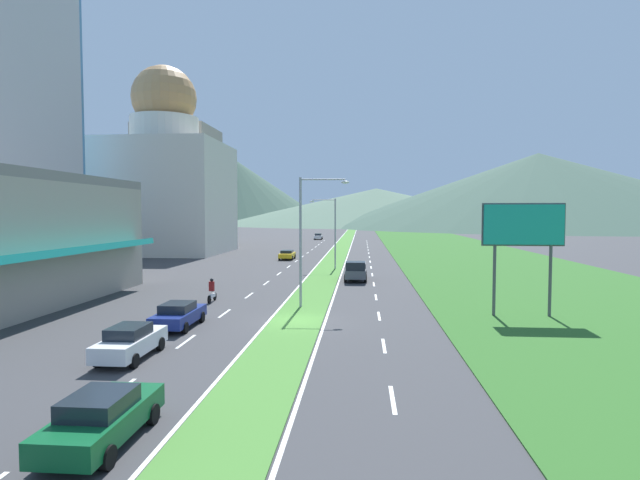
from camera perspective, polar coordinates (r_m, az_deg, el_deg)
ground_plane at (r=31.51m, az=-2.63°, el=-9.16°), size 600.00×600.00×0.00m
grass_median at (r=90.87m, az=2.25°, el=-1.12°), size 3.20×240.00×0.06m
grass_verge_right at (r=92.29m, az=15.14°, el=-1.16°), size 24.00×240.00×0.06m
lane_dash_left_1 at (r=21.13m, az=-21.81°, el=-15.54°), size 0.16×2.80×0.01m
lane_dash_left_2 at (r=27.61m, az=-14.86°, el=-11.00°), size 0.16×2.80×0.01m
lane_dash_left_3 at (r=34.44m, az=-10.72°, el=-8.14°), size 0.16×2.80×0.01m
lane_dash_left_4 at (r=41.44m, az=-8.00°, el=-6.22°), size 0.16×2.80×0.01m
lane_dash_left_5 at (r=48.54m, az=-6.08°, el=-4.84°), size 0.16×2.80×0.01m
lane_dash_left_6 at (r=55.70m, az=-4.66°, el=-3.81°), size 0.16×2.80×0.01m
lane_dash_left_7 at (r=62.90m, az=-3.56°, el=-3.02°), size 0.16×2.80×0.01m
lane_dash_left_8 at (r=70.13m, az=-2.69°, el=-2.39°), size 0.16×2.80×0.01m
lane_dash_left_9 at (r=77.37m, az=-1.99°, el=-1.87°), size 0.16×2.80×0.01m
lane_dash_left_10 at (r=84.64m, az=-1.40°, el=-1.45°), size 0.16×2.80×0.01m
lane_dash_left_11 at (r=91.91m, az=-0.91°, el=-1.09°), size 0.16×2.80×0.01m
lane_dash_left_12 at (r=99.19m, az=-0.49°, el=-0.78°), size 0.16×2.80×0.01m
lane_dash_left_13 at (r=106.48m, az=-0.13°, el=-0.52°), size 0.16×2.80×0.01m
lane_dash_left_14 at (r=113.78m, az=0.19°, el=-0.29°), size 0.16×2.80×0.01m
lane_dash_left_15 at (r=121.08m, az=0.46°, el=-0.09°), size 0.16×2.80×0.01m
lane_dash_right_1 at (r=19.11m, az=8.20°, el=-17.37°), size 0.16×2.80×0.01m
lane_dash_right_2 at (r=26.10m, az=7.22°, el=-11.75°), size 0.16×2.80×0.01m
lane_dash_right_3 at (r=33.24m, az=6.68°, el=-8.52°), size 0.16×2.80×0.01m
lane_dash_right_4 at (r=40.45m, az=6.33°, el=-6.43°), size 0.16×2.80×0.01m
lane_dash_right_5 at (r=47.69m, az=6.09°, el=-4.98°), size 0.16×2.80×0.01m
lane_dash_right_6 at (r=54.96m, az=5.92°, el=-3.91°), size 0.16×2.80×0.01m
lane_dash_right_7 at (r=62.25m, az=5.78°, el=-3.09°), size 0.16×2.80×0.01m
lane_dash_right_8 at (r=69.54m, az=5.68°, el=-2.45°), size 0.16×2.80×0.01m
lane_dash_right_9 at (r=76.85m, az=5.59°, el=-1.92°), size 0.16×2.80×0.01m
lane_dash_right_10 at (r=84.16m, az=5.52°, el=-1.49°), size 0.16×2.80×0.01m
lane_dash_right_11 at (r=91.47m, az=5.46°, el=-1.12°), size 0.16×2.80×0.01m
lane_dash_right_12 at (r=98.78m, az=5.41°, el=-0.81°), size 0.16×2.80×0.01m
lane_dash_right_13 at (r=106.10m, az=5.37°, el=-0.55°), size 0.16×2.80×0.01m
lane_dash_right_14 at (r=113.42m, az=5.33°, el=-0.31°), size 0.16×2.80×0.01m
lane_dash_right_15 at (r=120.74m, az=5.30°, el=-0.11°), size 0.16×2.80×0.01m
edge_line_median_left at (r=90.97m, az=1.15°, el=-1.13°), size 0.16×240.00×0.01m
edge_line_median_right at (r=90.81m, az=3.35°, el=-1.15°), size 0.16×240.00×0.01m
domed_building at (r=88.19m, az=-17.03°, el=6.40°), size 19.39×19.39×30.79m
midrise_colored at (r=111.81m, az=-15.61°, el=5.86°), size 14.87×14.87×24.66m
hill_far_left at (r=341.13m, az=-9.77°, el=5.49°), size 128.82×128.82×42.67m
hill_far_center at (r=300.05m, az=6.37°, el=3.79°), size 187.18×187.18×21.09m
hill_far_right at (r=265.30m, az=23.34°, el=5.20°), size 205.69×205.69×35.35m
street_lamp_near at (r=35.43m, az=-1.55°, el=0.91°), size 3.50×0.39×9.16m
street_lamp_mid at (r=59.92m, az=1.37°, el=1.37°), size 3.12×0.47×8.38m
billboard_roadside at (r=34.68m, az=21.97°, el=1.00°), size 5.18×0.28×7.31m
car_0 at (r=30.82m, az=-15.67°, el=-8.11°), size 2.01×4.73×1.47m
car_1 at (r=72.67m, az=-3.73°, el=-1.65°), size 2.02×4.64×1.33m
car_2 at (r=25.11m, az=-20.61°, el=-10.68°), size 1.86×4.55×1.55m
car_3 at (r=127.10m, az=-0.19°, el=0.41°), size 2.00×4.55×1.52m
car_4 at (r=16.65m, az=-23.38°, el=-17.92°), size 1.99×4.59×1.53m
pickup_truck_0 at (r=49.94m, az=4.04°, el=-3.48°), size 2.18×5.40×2.00m
motorcycle_rider at (r=38.83m, az=-12.09°, el=-5.78°), size 0.36×2.00×1.80m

